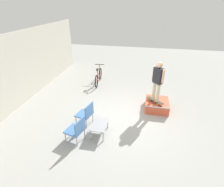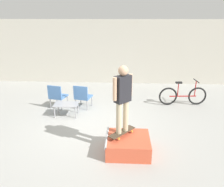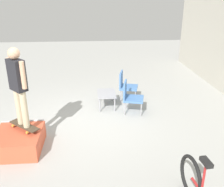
% 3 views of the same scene
% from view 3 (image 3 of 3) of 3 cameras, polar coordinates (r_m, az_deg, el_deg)
% --- Properties ---
extents(ground_plane, '(24.00, 24.00, 0.00)m').
position_cam_3_polar(ground_plane, '(6.41, -6.94, -6.56)').
color(ground_plane, '#A8A8A3').
extents(skate_ramp_box, '(1.05, 0.94, 0.41)m').
position_cam_3_polar(skate_ramp_box, '(5.60, -20.58, -10.10)').
color(skate_ramp_box, '#DB5638').
rests_on(skate_ramp_box, ground_plane).
extents(skateboard_on_ramp, '(0.66, 0.72, 0.07)m').
position_cam_3_polar(skateboard_on_ramp, '(5.56, -19.42, -6.92)').
color(skateboard_on_ramp, '#473828').
rests_on(skateboard_on_ramp, skate_ramp_box).
extents(person_skater, '(0.44, 0.42, 1.63)m').
position_cam_3_polar(person_skater, '(5.19, -20.72, 2.49)').
color(person_skater, '#C6B793').
rests_on(person_skater, skateboard_on_ramp).
extents(coffee_table, '(0.78, 0.51, 0.41)m').
position_cam_3_polar(coffee_table, '(7.11, -1.26, -0.31)').
color(coffee_table, '#9E9EA3').
rests_on(coffee_table, ground_plane).
extents(patio_chair_left, '(0.63, 0.63, 0.87)m').
position_cam_3_polar(patio_chair_left, '(7.57, 3.18, 2.05)').
color(patio_chair_left, '#99999E').
rests_on(patio_chair_left, ground_plane).
extents(patio_chair_right, '(0.63, 0.63, 0.87)m').
position_cam_3_polar(patio_chair_right, '(6.73, 4.22, -0.53)').
color(patio_chair_right, '#99999E').
rests_on(patio_chair_right, ground_plane).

